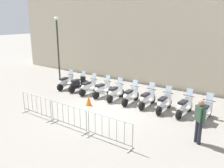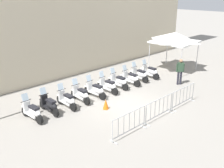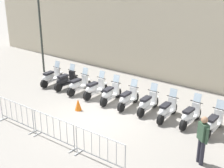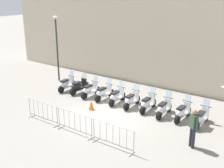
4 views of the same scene
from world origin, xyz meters
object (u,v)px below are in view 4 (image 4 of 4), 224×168
Objects in this scene: motorcycle_6 at (148,103)px; motorcycle_7 at (164,108)px; motorcycle_4 at (117,96)px; motorcycle_1 at (79,86)px; street_lamp at (57,41)px; traffic_cone at (91,105)px; motorcycle_5 at (131,100)px; barrier_segment_1 at (75,123)px; motorcycle_8 at (182,112)px; barrier_segment_2 at (113,136)px; motorcycle_9 at (201,118)px; motorcycle_0 at (66,84)px; barrier_segment_0 at (43,112)px; motorcycle_2 at (90,90)px; motorcycle_3 at (104,93)px; officer_near_row_end at (193,126)px.

motorcycle_6 is 1.00× the size of motorcycle_7.
motorcycle_4 and motorcycle_7 have the same top height.
motorcycle_1 is 5.06m from motorcycle_6.
traffic_cone is (5.20, -3.27, -2.66)m from street_lamp.
motorcycle_5 is 1.00× the size of motorcycle_6.
motorcycle_8 is at bearing 45.53° from barrier_segment_1.
barrier_segment_2 is (-1.71, -4.13, 0.07)m from motorcycle_8.
motorcycle_5 is 4.04m from motorcycle_9.
motorcycle_1 is 1.00× the size of motorcycle_4.
barrier_segment_2 is at bearing -62.03° from motorcycle_4.
motorcycle_0 is 0.83× the size of barrier_segment_0.
motorcycle_7 is 0.36× the size of street_lamp.
motorcycle_5 is (5.04, -0.36, 0.00)m from motorcycle_0.
barrier_segment_2 is 0.44× the size of street_lamp.
motorcycle_1 is at bearing 1.30° from motorcycle_0.
motorcycle_2 is 3.04m from motorcycle_5.
barrier_segment_0 is (-4.03, -3.93, 0.07)m from motorcycle_6.
traffic_cone is (-1.79, -1.44, -0.18)m from motorcycle_5.
motorcycle_2 is 1.00× the size of motorcycle_9.
officer_near_row_end is at bearing -24.28° from motorcycle_3.
motorcycle_2 is 7.08m from motorcycle_9.
motorcycle_1 is at bearing 175.52° from motorcycle_6.
motorcycle_9 is at bearing -4.71° from motorcycle_2.
motorcycle_6 and motorcycle_8 have the same top height.
motorcycle_3 is 1.00× the size of officer_near_row_end.
motorcycle_8 is at bearing -4.52° from motorcycle_1.
street_lamp is (-1.95, 1.48, 2.48)m from motorcycle_0.
motorcycle_1 reaches higher than barrier_segment_0.
motorcycle_9 is (6.04, -0.60, 0.00)m from motorcycle_3.
motorcycle_0 is at bearing 162.37° from officer_near_row_end.
motorcycle_0 is 7.88m from barrier_segment_2.
traffic_cone is (-0.94, 2.68, -0.25)m from barrier_segment_1.
officer_near_row_end is (2.87, 1.73, 0.46)m from barrier_segment_2.
motorcycle_6 and motorcycle_9 have the same top height.
street_lamp is 12.17m from officer_near_row_end.
street_lamp reaches higher than motorcycle_4.
motorcycle_1 is 1.00× the size of motorcycle_2.
barrier_segment_1 and barrier_segment_2 have the same top height.
motorcycle_1 is at bearing 138.76° from barrier_segment_2.
motorcycle_7 is at bearing -12.75° from street_lamp.
barrier_segment_0 is 4.34m from barrier_segment_2.
officer_near_row_end is at bearing -31.58° from motorcycle_5.
motorcycle_7 is at bearing 53.87° from barrier_segment_1.
street_lamp is at bearing 143.51° from barrier_segment_2.
barrier_segment_1 is 2.85m from traffic_cone.
motorcycle_3 is 0.83× the size of barrier_segment_1.
motorcycle_5 and motorcycle_8 have the same top height.
barrier_segment_0 is at bearing -116.10° from traffic_cone.
officer_near_row_end is at bearing -21.09° from motorcycle_2.
motorcycle_3 and motorcycle_4 have the same top height.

